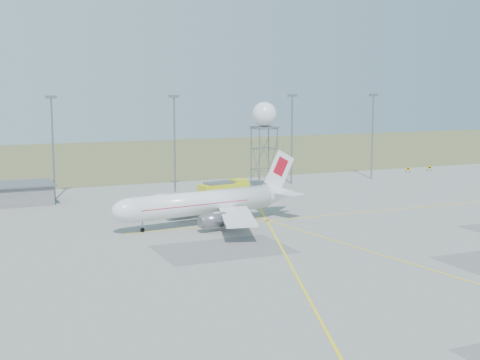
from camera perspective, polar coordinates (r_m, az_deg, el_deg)
name	(u,v)px	position (r m, az deg, el deg)	size (l,w,h in m)	color
ground	(410,260)	(89.77, 14.31, -6.61)	(400.00, 400.00, 0.00)	gray
grass_strip	(132,157)	(216.12, -9.22, 1.99)	(400.00, 120.00, 0.03)	#545C33
building_grey	(2,195)	(133.89, -19.65, -1.18)	(19.00, 10.00, 3.90)	gray
mast_a	(53,139)	(135.78, -15.70, 3.40)	(2.20, 0.50, 20.50)	slate
mast_b	(174,135)	(141.49, -5.61, 3.83)	(2.20, 0.50, 20.50)	slate
mast_c	(292,132)	(152.57, 4.45, 4.15)	(2.20, 0.50, 20.50)	slate
mast_d	(373,129)	(164.13, 11.25, 4.29)	(2.20, 0.50, 20.50)	slate
taxi_sign_near	(408,169)	(179.21, 14.14, 0.91)	(1.60, 0.17, 1.20)	black
taxi_sign_far	(429,168)	(183.58, 15.86, 1.01)	(1.60, 0.17, 1.20)	black
airliner_main	(205,203)	(108.20, -2.99, -1.99)	(33.65, 32.45, 11.46)	white
radar_tower	(264,141)	(143.00, 2.08, 3.35)	(5.25, 5.25, 19.01)	slate
fire_truck	(225,191)	(130.43, -1.29, -0.96)	(10.57, 5.57, 4.04)	#CCD318
baggage_tug	(132,216)	(113.15, -9.18, -3.08)	(2.80, 2.57, 1.88)	#B00C11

